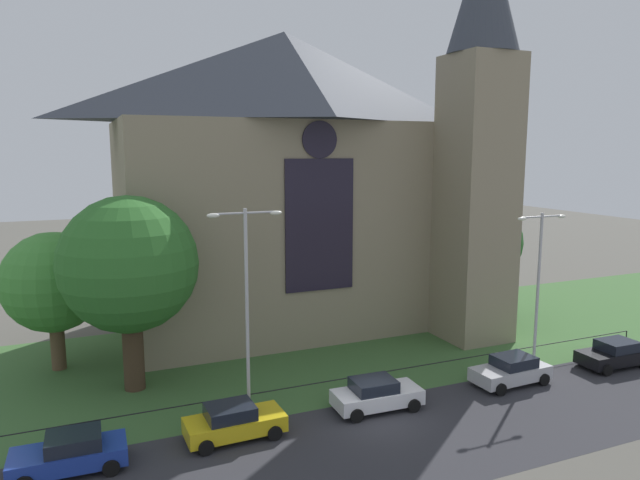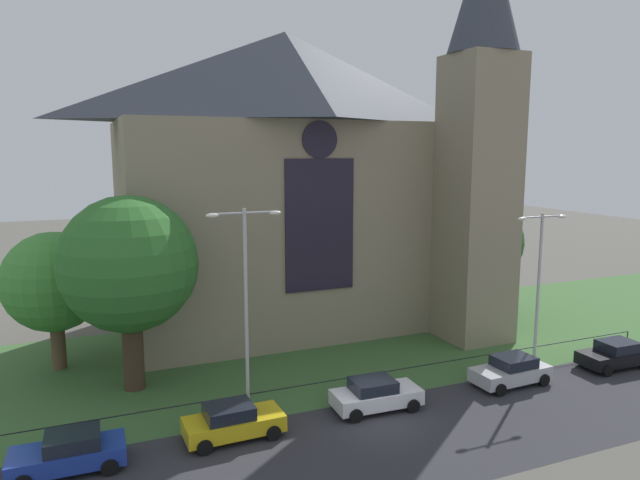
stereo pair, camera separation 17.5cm
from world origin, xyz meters
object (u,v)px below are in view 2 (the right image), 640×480
parked_car_white (376,394)px  parked_car_black (615,354)px  tree_left_far (54,282)px  church_building (300,178)px  tree_left_near (129,265)px  streetlamp_far (539,271)px  tree_right_far (483,242)px  streetlamp_near (246,290)px  parked_car_blue (69,453)px  parked_car_yellow (233,421)px  tree_right_near (492,277)px  parked_car_silver (511,371)px

parked_car_white → parked_car_black: same height
tree_left_far → parked_car_white: tree_left_far is taller
church_building → tree_left_near: church_building is taller
streetlamp_far → parked_car_white: (-10.96, -1.44, -4.79)m
tree_right_far → parked_car_black: size_ratio=1.99×
tree_left_near → streetlamp_near: 7.15m
tree_right_far → parked_car_black: 12.69m
parked_car_blue → parked_car_black: bearing=-179.2°
parked_car_black → parked_car_blue: bearing=0.8°
parked_car_blue → church_building: bearing=-134.4°
tree_right_far → parked_car_yellow: tree_right_far is taller
streetlamp_far → tree_right_far: bearing=68.2°
streetlamp_near → parked_car_yellow: bearing=-125.8°
tree_left_near → parked_car_black: tree_left_near is taller
tree_left_far → parked_car_white: size_ratio=1.83×
tree_left_near → parked_car_white: bearing=-34.1°
streetlamp_far → parked_car_blue: streetlamp_far is taller
parked_car_blue → tree_left_near: bearing=-111.6°
tree_left_far → parked_car_black: (29.09, -11.93, -4.23)m
tree_right_near → streetlamp_far: size_ratio=0.63×
church_building → streetlamp_far: size_ratio=2.96×
tree_left_near → parked_car_white: tree_left_near is taller
tree_left_near → parked_car_blue: size_ratio=2.36×
tree_right_near → streetlamp_near: 19.82m
tree_right_far → tree_right_near: bearing=-119.2°
streetlamp_near → streetlamp_far: streetlamp_near is taller
parked_car_blue → tree_right_far: bearing=-156.5°
streetlamp_near → parked_car_blue: 9.33m
parked_car_white → parked_car_blue: bearing=-177.0°
tree_right_near → parked_car_black: bearing=-74.5°
tree_left_far → streetlamp_far: bearing=-22.0°
tree_right_near → parked_car_yellow: bearing=-158.6°
parked_car_black → church_building: bearing=-46.6°
tree_left_far → tree_left_near: (3.67, -4.53, 1.53)m
church_building → tree_left_near: bearing=-148.1°
tree_right_far → streetlamp_far: bearing=-111.8°
parked_car_yellow → parked_car_white: size_ratio=1.00×
tree_right_near → tree_right_far: size_ratio=0.65×
tree_left_far → tree_left_near: size_ratio=0.78×
parked_car_black → streetlamp_near: bearing=-3.8°
parked_car_white → parked_car_black: bearing=0.5°
streetlamp_near → parked_car_yellow: (-1.10, -1.53, -5.28)m
church_building → parked_car_black: 22.18m
church_building → streetlamp_near: church_building is taller
parked_car_blue → parked_car_silver: bearing=-178.5°
tree_right_near → tree_left_near: 23.36m
tree_left_far → parked_car_blue: (0.65, -11.70, -4.23)m
tree_right_near → parked_car_black: (2.24, -8.08, -3.05)m
tree_left_near → streetlamp_far: bearing=-14.6°
church_building → streetlamp_far: 16.67m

